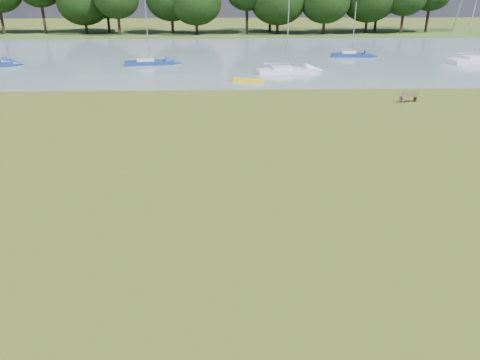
{
  "coord_description": "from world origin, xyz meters",
  "views": [
    {
      "loc": [
        1.23,
        -19.8,
        9.03
      ],
      "look_at": [
        1.84,
        -2.0,
        1.42
      ],
      "focal_mm": 35.0,
      "sensor_mm": 36.0,
      "label": 1
    }
  ],
  "objects_px": {
    "riverbank_bench": "(409,97)",
    "sailboat_0": "(351,53)",
    "sailboat_1": "(149,61)",
    "kayak": "(248,80)",
    "sailboat_5": "(477,58)",
    "sailboat_6": "(286,69)"
  },
  "relations": [
    {
      "from": "riverbank_bench",
      "to": "sailboat_0",
      "type": "relative_size",
      "value": 0.23
    },
    {
      "from": "riverbank_bench",
      "to": "sailboat_1",
      "type": "bearing_deg",
      "value": 129.8
    },
    {
      "from": "kayak",
      "to": "sailboat_5",
      "type": "height_order",
      "value": "sailboat_5"
    },
    {
      "from": "sailboat_5",
      "to": "sailboat_0",
      "type": "bearing_deg",
      "value": 145.51
    },
    {
      "from": "sailboat_5",
      "to": "sailboat_6",
      "type": "relative_size",
      "value": 1.28
    },
    {
      "from": "riverbank_bench",
      "to": "kayak",
      "type": "xyz_separation_m",
      "value": [
        -12.54,
        8.43,
        -0.26
      ]
    },
    {
      "from": "kayak",
      "to": "sailboat_5",
      "type": "relative_size",
      "value": 0.27
    },
    {
      "from": "kayak",
      "to": "sailboat_5",
      "type": "distance_m",
      "value": 29.68
    },
    {
      "from": "sailboat_0",
      "to": "sailboat_6",
      "type": "xyz_separation_m",
      "value": [
        -9.77,
        -11.01,
        0.0
      ]
    },
    {
      "from": "kayak",
      "to": "sailboat_0",
      "type": "bearing_deg",
      "value": 63.79
    },
    {
      "from": "sailboat_0",
      "to": "sailboat_6",
      "type": "height_order",
      "value": "sailboat_6"
    },
    {
      "from": "sailboat_0",
      "to": "sailboat_6",
      "type": "bearing_deg",
      "value": -126.51
    },
    {
      "from": "riverbank_bench",
      "to": "sailboat_0",
      "type": "height_order",
      "value": "sailboat_0"
    },
    {
      "from": "riverbank_bench",
      "to": "kayak",
      "type": "relative_size",
      "value": 0.52
    },
    {
      "from": "sailboat_6",
      "to": "riverbank_bench",
      "type": "bearing_deg",
      "value": -67.26
    },
    {
      "from": "sailboat_1",
      "to": "sailboat_5",
      "type": "bearing_deg",
      "value": -9.07
    },
    {
      "from": "kayak",
      "to": "sailboat_0",
      "type": "height_order",
      "value": "sailboat_0"
    },
    {
      "from": "sailboat_1",
      "to": "sailboat_5",
      "type": "xyz_separation_m",
      "value": [
        38.77,
        0.19,
        0.1
      ]
    },
    {
      "from": "sailboat_0",
      "to": "sailboat_5",
      "type": "height_order",
      "value": "sailboat_5"
    },
    {
      "from": "sailboat_5",
      "to": "sailboat_6",
      "type": "xyz_separation_m",
      "value": [
        -23.57,
        -5.97,
        -0.09
      ]
    },
    {
      "from": "riverbank_bench",
      "to": "sailboat_5",
      "type": "xyz_separation_m",
      "value": [
        15.21,
        18.96,
        0.11
      ]
    },
    {
      "from": "sailboat_0",
      "to": "sailboat_1",
      "type": "bearing_deg",
      "value": -163.1
    }
  ]
}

